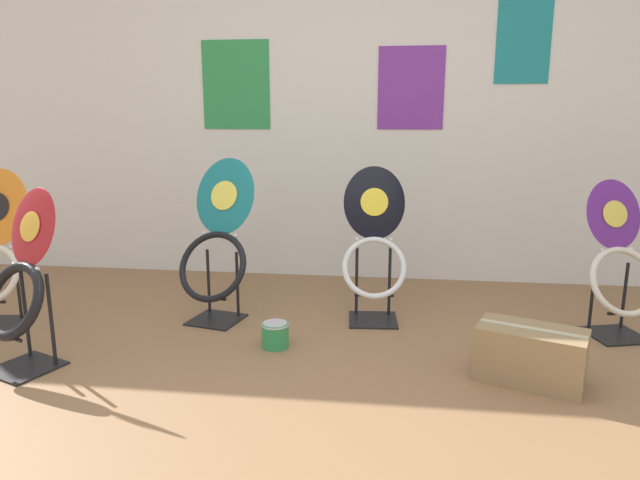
# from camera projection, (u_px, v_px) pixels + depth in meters

# --- Properties ---
(wall_back) EXTENTS (8.00, 0.07, 2.60)m
(wall_back) POSITION_uv_depth(u_px,v_px,m) (348.00, 98.00, 4.03)
(wall_back) COLOR silver
(wall_back) RESTS_ON ground_plane
(toilet_seat_display_teal_sax) EXTENTS (0.48, 0.47, 0.94)m
(toilet_seat_display_teal_sax) POSITION_uv_depth(u_px,v_px,m) (217.00, 246.00, 3.31)
(toilet_seat_display_teal_sax) COLOR black
(toilet_seat_display_teal_sax) RESTS_ON ground_plane
(toilet_seat_display_jazz_black) EXTENTS (0.39, 0.39, 0.89)m
(toilet_seat_display_jazz_black) POSITION_uv_depth(u_px,v_px,m) (374.00, 245.00, 3.31)
(toilet_seat_display_jazz_black) COLOR black
(toilet_seat_display_jazz_black) RESTS_ON ground_plane
(toilet_seat_display_crimson_swirl) EXTENTS (0.44, 0.42, 0.86)m
(toilet_seat_display_crimson_swirl) POSITION_uv_depth(u_px,v_px,m) (21.00, 285.00, 2.66)
(toilet_seat_display_crimson_swirl) COLOR black
(toilet_seat_display_crimson_swirl) RESTS_ON ground_plane
(toilet_seat_display_purple_note) EXTENTS (0.43, 0.41, 0.85)m
(toilet_seat_display_purple_note) POSITION_uv_depth(u_px,v_px,m) (619.00, 266.00, 3.08)
(toilet_seat_display_purple_note) COLOR black
(toilet_seat_display_purple_note) RESTS_ON ground_plane
(paint_can) EXTENTS (0.15, 0.15, 0.13)m
(paint_can) POSITION_uv_depth(u_px,v_px,m) (275.00, 334.00, 2.97)
(paint_can) COLOR #2D8E4C
(paint_can) RESTS_ON ground_plane
(storage_box) EXTENTS (0.52, 0.40, 0.26)m
(storage_box) POSITION_uv_depth(u_px,v_px,m) (530.00, 355.00, 2.58)
(storage_box) COLOR #93754C
(storage_box) RESTS_ON ground_plane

